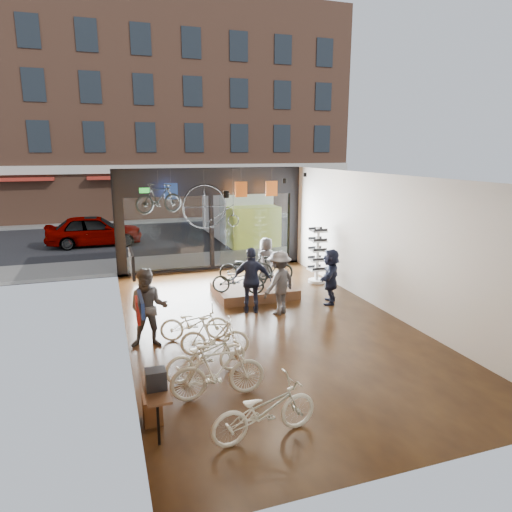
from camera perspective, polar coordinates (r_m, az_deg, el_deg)
name	(u,v)px	position (r m, az deg, el deg)	size (l,w,h in m)	color
ground_plane	(265,324)	(12.10, 1.13, -8.44)	(7.00, 12.00, 0.04)	black
ceiling	(266,175)	(11.27, 1.22, 10.04)	(7.00, 12.00, 0.04)	black
wall_left	(121,263)	(10.89, -16.54, -0.84)	(0.04, 12.00, 3.80)	#A35628
wall_right	(385,243)	(13.13, 15.80, 1.52)	(0.04, 12.00, 3.80)	beige
wall_back	(421,347)	(6.46, 19.88, -10.63)	(7.00, 0.04, 3.80)	beige
storefront	(211,219)	(17.21, -5.62, 4.59)	(7.00, 0.26, 3.80)	black
exit_sign	(144,190)	(16.58, -13.79, 7.97)	(0.35, 0.06, 0.18)	#198C26
street_road	(176,231)	(26.25, -10.01, 3.15)	(30.00, 18.00, 0.02)	black
sidewalk_near	(205,260)	(18.71, -6.33, -0.48)	(30.00, 2.40, 0.12)	slate
sidewalk_far	(166,219)	(30.15, -11.19, 4.50)	(30.00, 2.00, 0.12)	slate
opposite_building	(156,111)	(32.42, -12.37, 17.34)	(26.00, 5.00, 14.00)	brown
street_car	(94,230)	(22.89, -19.57, 3.06)	(1.74, 4.33, 1.48)	gray
box_truck	(241,213)	(22.74, -1.95, 5.43)	(2.37, 7.11, 2.80)	silver
floor_bike_0	(264,410)	(7.50, 1.06, -18.66)	(0.62, 1.78, 0.94)	beige
floor_bike_1	(218,371)	(8.53, -4.79, -14.10)	(0.50, 1.75, 1.05)	beige
floor_bike_2	(206,356)	(9.29, -6.23, -12.27)	(0.60, 1.72, 0.90)	beige
floor_bike_3	(215,337)	(10.13, -5.19, -10.00)	(0.43, 1.51, 0.91)	beige
floor_bike_4	(195,323)	(11.02, -7.69, -8.28)	(0.56, 1.62, 0.85)	beige
display_platform	(254,291)	(14.25, -0.25, -4.35)	(2.40, 1.80, 0.30)	#472919
display_bike_left	(238,280)	(13.41, -2.25, -3.00)	(0.54, 1.55, 0.81)	black
display_bike_mid	(272,270)	(14.18, 2.04, -1.81)	(0.45, 1.59, 0.96)	black
display_bike_right	(246,267)	(14.68, -1.26, -1.39)	(0.60, 1.72, 0.90)	black
customer_1	(149,308)	(10.68, -13.28, -6.39)	(0.89, 0.70, 1.84)	#3F3F44
customer_2	(252,280)	(12.57, -0.53, -3.06)	(1.08, 0.45, 1.84)	#161C33
customer_3	(279,283)	(12.50, 2.91, -3.35)	(1.15, 0.66, 1.77)	#3F3F44
customer_4	(266,261)	(15.38, 1.28, -0.59)	(0.77, 0.50, 1.57)	#3F3F44
customer_5	(331,276)	(13.56, 9.30, -2.50)	(1.52, 0.48, 1.63)	#161C33
sunglasses_rack	(317,255)	(15.57, 7.65, 0.10)	(0.56, 0.46, 1.91)	white
wall_merch	(142,347)	(7.75, -14.05, -11.02)	(0.40, 2.40, 2.60)	navy
penny_farthing	(214,208)	(15.74, -5.29, 6.02)	(1.90, 0.06, 1.52)	black
hung_bike	(159,198)	(14.96, -12.07, 7.06)	(0.45, 1.58, 0.95)	black
jersey_left	(171,191)	(16.01, -10.57, 7.95)	(0.45, 0.03, 0.55)	#1E3F99
jersey_mid	(241,189)	(16.55, -1.87, 8.32)	(0.45, 0.03, 0.55)	#CC5919
jersey_right	(272,189)	(16.92, 1.96, 8.43)	(0.45, 0.03, 0.55)	#CC5919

